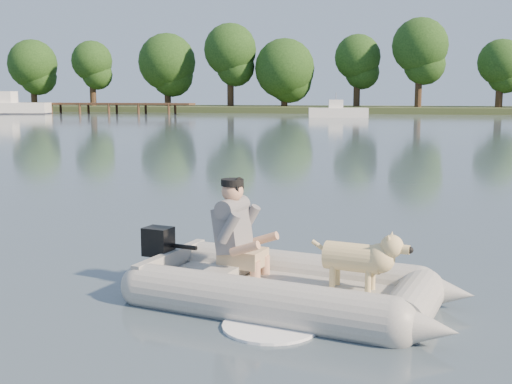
% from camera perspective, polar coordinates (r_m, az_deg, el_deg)
% --- Properties ---
extents(water, '(160.00, 160.00, 0.00)m').
position_cam_1_polar(water, '(6.25, -4.57, -9.44)').
color(water, slate).
rests_on(water, ground).
extents(shore_bank, '(160.00, 12.00, 0.70)m').
position_cam_1_polar(shore_bank, '(67.72, 10.97, 7.17)').
color(shore_bank, '#47512D').
rests_on(shore_bank, water).
extents(dock, '(18.00, 2.00, 1.04)m').
position_cam_1_polar(dock, '(64.02, -13.43, 7.25)').
color(dock, '#4C331E').
rests_on(dock, water).
extents(treeline, '(84.66, 7.35, 9.27)m').
position_cam_1_polar(treeline, '(66.95, 16.09, 11.30)').
color(treeline, '#332316').
rests_on(treeline, shore_bank).
extents(dinghy, '(4.81, 3.93, 1.23)m').
position_cam_1_polar(dinghy, '(5.95, 3.18, -5.20)').
color(dinghy, gray).
rests_on(dinghy, water).
extents(man, '(0.74, 0.67, 0.95)m').
position_cam_1_polar(man, '(6.20, -1.94, -3.03)').
color(man, slate).
rests_on(man, dinghy).
extents(dog, '(0.86, 0.46, 0.55)m').
position_cam_1_polar(dog, '(5.83, 8.59, -6.19)').
color(dog, tan).
rests_on(dog, dinghy).
extents(outboard_motor, '(0.41, 0.33, 0.69)m').
position_cam_1_polar(outboard_motor, '(6.67, -8.65, -5.89)').
color(outboard_motor, black).
rests_on(outboard_motor, dinghy).
extents(cabin_cruiser, '(8.61, 4.86, 2.52)m').
position_cam_1_polar(cabin_cruiser, '(65.58, -21.27, 7.41)').
color(cabin_cruiser, white).
rests_on(cabin_cruiser, water).
extents(motorboat, '(5.20, 2.65, 2.10)m').
position_cam_1_polar(motorboat, '(53.24, 7.31, 7.63)').
color(motorboat, white).
rests_on(motorboat, water).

